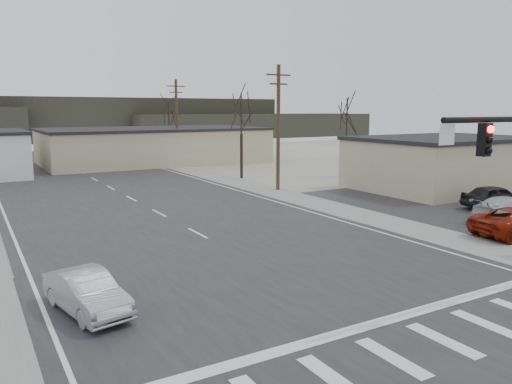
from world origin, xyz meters
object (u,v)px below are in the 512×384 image
Objects in this scene: car_far_b at (57,154)px; sedan_crossing at (86,292)px; car_parked_dark_a at (496,197)px; car_parked_silver at (510,209)px; car_far_a at (104,157)px.

sedan_crossing is at bearing -86.39° from car_far_b.
car_parked_silver is (-2.80, -2.86, -0.05)m from car_parked_dark_a.
sedan_crossing is 24.29m from car_parked_silver.
car_far_b is at bearing -72.03° from car_far_a.
car_far_a is 9.96m from car_far_b.
car_far_a is at bearing 19.63° from car_parked_silver.
car_far_b is 0.77× the size of car_parked_silver.
car_parked_silver is at bearing -9.13° from sedan_crossing.
car_parked_dark_a reaches higher than sedan_crossing.
car_far_a reaches higher than car_far_b.
car_parked_dark_a is at bearing -40.74° from car_parked_silver.
sedan_crossing is 0.89× the size of car_parked_dark_a.
sedan_crossing is 0.81× the size of car_parked_silver.
sedan_crossing is at bearing 113.44° from car_parked_dark_a.
car_far_a is 1.12× the size of car_parked_dark_a.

